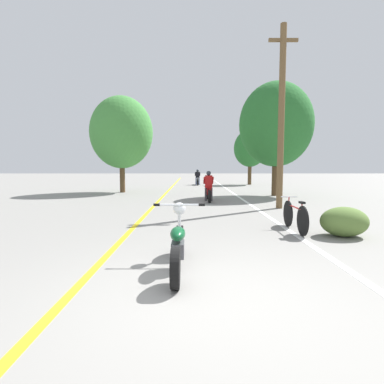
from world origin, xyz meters
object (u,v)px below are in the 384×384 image
(utility_pole, at_px, (281,116))
(roadside_tree_left, at_px, (121,133))
(roadside_tree_right_far, at_px, (249,148))
(roadside_tree_right_near, at_px, (275,125))
(bicycle_parked, at_px, (294,216))
(motorcycle_rider_lead, at_px, (208,190))
(motorcycle_rider_far, at_px, (197,179))
(motorcycle_foreground, at_px, (177,243))

(utility_pole, height_order, roadside_tree_left, utility_pole)
(roadside_tree_left, bearing_deg, roadside_tree_right_far, 39.36)
(roadside_tree_right_near, distance_m, bicycle_parked, 9.88)
(roadside_tree_left, bearing_deg, utility_pole, -42.06)
(bicycle_parked, bearing_deg, motorcycle_rider_lead, 105.61)
(utility_pole, xyz_separation_m, roadside_tree_left, (-7.76, 7.00, 0.13))
(motorcycle_rider_far, bearing_deg, roadside_tree_left, -123.47)
(roadside_tree_right_far, bearing_deg, motorcycle_foreground, -103.78)
(utility_pole, distance_m, roadside_tree_right_far, 14.83)
(roadside_tree_right_near, xyz_separation_m, bicycle_parked, (-1.96, -9.03, -3.51))
(motorcycle_foreground, relative_size, bicycle_parked, 1.12)
(roadside_tree_right_far, bearing_deg, motorcycle_rider_lead, -109.29)
(motorcycle_foreground, bearing_deg, motorcycle_rider_far, 88.08)
(utility_pole, bearing_deg, roadside_tree_left, 137.94)
(motorcycle_foreground, bearing_deg, motorcycle_rider_lead, 83.83)
(motorcycle_rider_far, bearing_deg, motorcycle_foreground, -91.92)
(roadside_tree_left, relative_size, bicycle_parked, 3.26)
(motorcycle_rider_lead, bearing_deg, roadside_tree_right_near, 32.86)
(roadside_tree_right_far, bearing_deg, bicycle_parked, -97.42)
(roadside_tree_right_far, distance_m, motorcycle_rider_far, 5.32)
(roadside_tree_left, height_order, bicycle_parked, roadside_tree_left)
(roadside_tree_right_near, height_order, motorcycle_foreground, roadside_tree_right_near)
(motorcycle_foreground, bearing_deg, utility_pole, 62.14)
(roadside_tree_right_near, bearing_deg, roadside_tree_right_far, 87.11)
(motorcycle_rider_lead, bearing_deg, roadside_tree_right_far, 70.71)
(utility_pole, xyz_separation_m, bicycle_parked, (-0.80, -4.11, -3.18))
(motorcycle_rider_far, bearing_deg, roadside_tree_right_far, 5.32)
(motorcycle_foreground, bearing_deg, bicycle_parked, 44.40)
(utility_pole, relative_size, roadside_tree_left, 1.18)
(roadside_tree_right_far, height_order, bicycle_parked, roadside_tree_right_far)
(motorcycle_foreground, distance_m, bicycle_parked, 3.99)
(motorcycle_foreground, height_order, motorcycle_rider_lead, motorcycle_rider_lead)
(utility_pole, xyz_separation_m, motorcycle_foreground, (-3.65, -6.90, -3.15))
(roadside_tree_right_near, bearing_deg, motorcycle_foreground, -112.14)
(roadside_tree_right_far, relative_size, motorcycle_foreground, 2.37)
(motorcycle_foreground, height_order, bicycle_parked, motorcycle_foreground)
(motorcycle_rider_far, height_order, bicycle_parked, motorcycle_rider_far)
(roadside_tree_right_far, distance_m, motorcycle_rider_lead, 13.25)
(roadside_tree_right_far, bearing_deg, utility_pole, -96.42)
(motorcycle_foreground, xyz_separation_m, motorcycle_rider_lead, (1.01, 9.37, 0.12))
(motorcycle_rider_far, bearing_deg, motorcycle_rider_lead, -88.53)
(motorcycle_rider_lead, bearing_deg, roadside_tree_left, 138.53)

